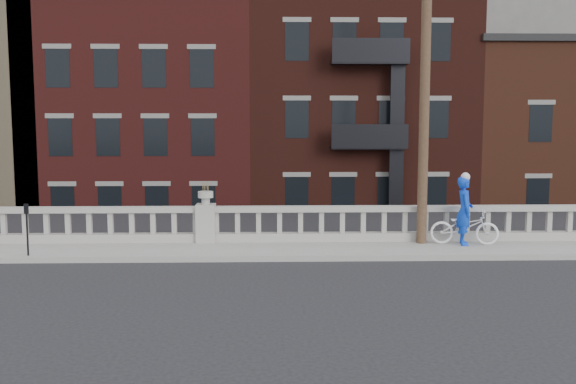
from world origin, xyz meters
name	(u,v)px	position (x,y,z in m)	size (l,w,h in m)	color
ground	(189,280)	(0.00, 0.00, 0.00)	(120.00, 120.00, 0.00)	black
sidewalk	(203,251)	(0.00, 3.00, 0.07)	(32.00, 2.20, 0.15)	gray
balustrade	(206,225)	(0.00, 3.95, 0.64)	(28.00, 0.34, 1.03)	gray
planter_pedestal	(206,219)	(0.00, 3.95, 0.83)	(0.55, 0.55, 1.76)	gray
lower_level	(248,138)	(0.56, 23.04, 2.63)	(80.00, 44.00, 20.80)	#605E59
utility_pole	(425,63)	(6.20, 3.60, 5.24)	(1.60, 0.28, 10.00)	#422D1E
parking_meter_e	(27,224)	(-4.45, 2.15, 1.00)	(0.10, 0.09, 1.36)	black
bicycle	(464,227)	(7.37, 3.38, 0.65)	(0.66, 1.89, 0.99)	white
cyclist	(464,211)	(7.34, 3.33, 1.12)	(0.71, 0.46, 1.94)	blue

